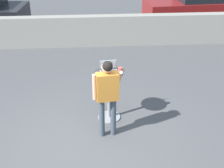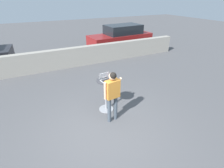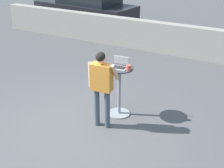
# 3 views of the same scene
# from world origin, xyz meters

# --- Properties ---
(ground_plane) EXTENTS (50.00, 50.00, 0.00)m
(ground_plane) POSITION_xyz_m (0.00, 0.00, 0.00)
(ground_plane) COLOR #4C4C4F
(pavement_kerb) EXTENTS (14.23, 0.35, 1.02)m
(pavement_kerb) POSITION_xyz_m (0.00, 5.34, 0.51)
(pavement_kerb) COLOR gray
(pavement_kerb) RESTS_ON ground_plane
(cafe_table) EXTENTS (0.59, 0.59, 1.09)m
(cafe_table) POSITION_xyz_m (0.48, 0.93, 0.62)
(cafe_table) COLOR gray
(cafe_table) RESTS_ON ground_plane
(laptop) EXTENTS (0.37, 0.32, 0.22)m
(laptop) POSITION_xyz_m (0.47, 0.95, 1.14)
(laptop) COLOR #B7BABF
(laptop) RESTS_ON cafe_table
(coffee_mug) EXTENTS (0.13, 0.09, 0.11)m
(coffee_mug) POSITION_xyz_m (0.70, 0.89, 1.15)
(coffee_mug) COLOR #C14C42
(coffee_mug) RESTS_ON cafe_table
(standing_person) EXTENTS (0.56, 0.39, 1.61)m
(standing_person) POSITION_xyz_m (0.41, 0.33, 1.02)
(standing_person) COLOR #424C56
(standing_person) RESTS_ON ground_plane
(parked_car_further_down) EXTENTS (4.70, 2.06, 1.58)m
(parked_car_further_down) POSITION_xyz_m (4.75, 7.58, 0.79)
(parked_car_further_down) COLOR maroon
(parked_car_further_down) RESTS_ON ground_plane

